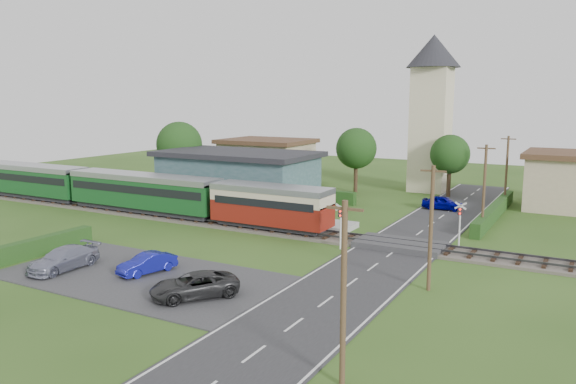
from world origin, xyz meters
The scene contains 32 objects.
ground centered at (0.00, 0.00, 0.00)m, with size 120.00×120.00×0.00m, color #2D4C19.
railway_track centered at (0.00, 2.00, 0.11)m, with size 76.00×3.20×0.49m.
road centered at (10.00, 0.00, 0.03)m, with size 6.00×70.00×0.05m, color #28282B.
car_park centered at (-1.50, -12.00, 0.04)m, with size 17.00×9.00×0.08m, color #333335.
crossing_deck centered at (10.00, 2.00, 0.23)m, with size 6.20×3.40×0.45m, color #333335.
platform centered at (-10.00, 5.20, 0.23)m, with size 30.00×3.00×0.45m, color gray.
equipment_hut centered at (-18.00, 5.20, 1.75)m, with size 2.30×2.30×2.55m.
station_building centered at (-10.00, 10.99, 2.69)m, with size 16.00×9.00×5.30m.
train centered at (-17.50, 2.00, 2.18)m, with size 43.20×2.90×3.40m.
church_tower centered at (5.00, 28.00, 10.23)m, with size 6.00×6.00×17.60m.
house_west centered at (-15.00, 25.00, 2.79)m, with size 10.80×8.80×5.50m.
house_east centered at (20.00, 24.00, 2.80)m, with size 8.80×8.80×5.50m.
hedge_carpark centered at (-11.00, -12.00, 0.60)m, with size 0.80×9.00×1.20m, color #193814.
hedge_roadside centered at (14.20, 16.00, 0.60)m, with size 0.80×18.00×1.20m, color #193814.
hedge_station centered at (-10.00, 15.50, 0.65)m, with size 22.00×0.80×1.30m, color #193814.
tree_a centered at (-20.00, 14.00, 5.38)m, with size 5.20×5.20×8.00m.
tree_b centered at (-2.00, 23.00, 5.02)m, with size 4.60×4.60×7.34m.
tree_c centered at (8.00, 25.00, 4.65)m, with size 4.20×4.20×6.78m.
utility_pole_a centered at (14.20, -18.00, 3.63)m, with size 1.40×0.22×7.00m.
utility_pole_b centered at (14.20, -6.00, 3.63)m, with size 1.40×0.22×7.00m.
utility_pole_c centered at (14.20, 10.00, 3.63)m, with size 1.40×0.22×7.00m.
utility_pole_d centered at (14.20, 22.00, 3.63)m, with size 1.40×0.22×7.00m.
crossing_signal_near centered at (6.40, -0.41, 2.14)m, with size 0.84×0.28×3.28m.
crossing_signal_far centered at (13.60, 4.39, 2.14)m, with size 0.84×0.28×3.28m.
streetlamp_west centered at (-22.00, 20.00, 3.04)m, with size 0.30×0.30×5.15m.
streetlamp_east centered at (16.00, 27.00, 3.04)m, with size 0.30×0.30×5.15m.
car_on_road centered at (9.27, 17.40, 0.71)m, with size 1.56×3.88×1.32m, color #02007C.
car_park_blue centered at (-1.53, -11.39, 0.68)m, with size 1.27×3.65×1.20m, color #12168E.
car_park_silver centered at (-6.57, -13.36, 0.77)m, with size 1.92×4.72×1.37m, color gray.
car_park_dark centered at (3.62, -13.35, 0.73)m, with size 2.16×4.68×1.30m, color #262628.
pedestrian_near centered at (-3.57, 5.13, 1.26)m, with size 0.59×0.39×1.62m, color gray.
pedestrian_far centered at (-15.27, 5.11, 1.26)m, with size 0.78×0.61×1.61m, color gray.
Camera 1 is at (21.85, -35.98, 10.53)m, focal length 35.00 mm.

